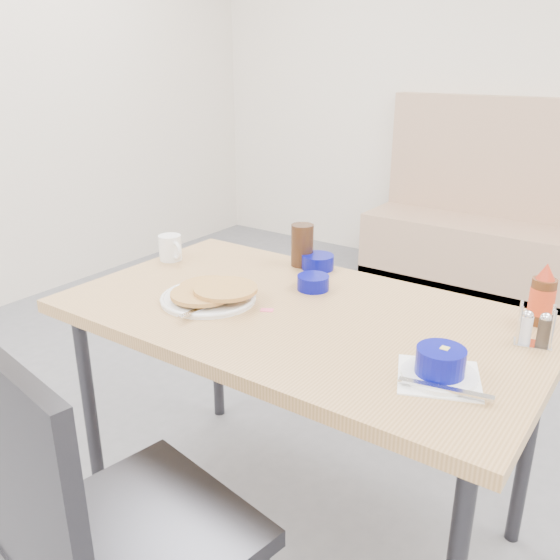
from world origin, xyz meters
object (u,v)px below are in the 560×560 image
Objects in this scene: booth_bench at (516,239)px; pancake_plate at (210,294)px; diner_chair at (94,525)px; amber_tumbler at (302,245)px; dining_table at (299,330)px; butter_bowl at (313,283)px; coffee_mug at (171,248)px; grits_setting at (440,366)px; creamer_bowl at (318,262)px; syrup_bottle at (542,298)px; condiment_caddy at (535,331)px.

pancake_plate is (-0.26, -2.63, 0.43)m from booth_bench.
booth_bench is 1.88× the size of diner_chair.
dining_table is at bearing -57.69° from amber_tumbler.
pancake_plate is 3.09× the size of butter_bowl.
coffee_mug reaches higher than butter_bowl.
grits_setting is (0.48, -2.67, 0.44)m from booth_bench.
grits_setting is at bearing 65.06° from diner_chair.
booth_bench reaches higher than creamer_bowl.
pancake_plate is 0.43m from coffee_mug.
dining_table is 0.20m from butter_bowl.
grits_setting reaches higher than creamer_bowl.
butter_bowl reaches higher than dining_table.
butter_bowl is (0.58, 0.05, -0.02)m from coffee_mug.
grits_setting is (1.12, -0.25, -0.01)m from coffee_mug.
grits_setting is 0.79m from creamer_bowl.
creamer_bowl is at bearing 0.00° from amber_tumbler.
dining_table is 7.91× the size of syrup_bottle.
coffee_mug is 0.45× the size of grits_setting.
booth_bench is 2.35m from syrup_bottle.
butter_bowl is (0.21, 0.26, 0.00)m from pancake_plate.
pancake_plate reaches higher than butter_bowl.
booth_bench is 12.73× the size of amber_tumbler.
pancake_plate is 0.74m from grits_setting.
pancake_plate is 0.91m from condiment_caddy.
diner_chair is at bearing -80.92° from creamer_bowl.
booth_bench is at bearing 84.40° from amber_tumbler.
pancake_plate is at bearing -96.47° from amber_tumbler.
syrup_bottle is at bearing 25.32° from pancake_plate.
booth_bench is 10.73× the size of syrup_bottle.
butter_bowl is at bearing -62.46° from creamer_bowl.
condiment_caddy is at bearing -12.98° from creamer_bowl.
grits_setting reaches higher than dining_table.
butter_bowl is 0.67m from condiment_caddy.
grits_setting reaches higher than pancake_plate.
syrup_bottle is at bearing 27.81° from dining_table.
butter_bowl is (-0.06, 0.17, 0.08)m from dining_table.
coffee_mug is (-0.64, 0.11, 0.11)m from dining_table.
creamer_bowl is (-0.63, 0.48, -0.01)m from grits_setting.
grits_setting reaches higher than butter_bowl.
dining_table is 5.33× the size of grits_setting.
butter_bowl is at bearing 105.11° from diner_chair.
creamer_bowl is 0.20m from butter_bowl.
coffee_mug is 0.67× the size of syrup_bottle.
condiment_caddy is (0.67, -0.00, 0.02)m from butter_bowl.
diner_chair is 1.26m from syrup_bottle.
coffee_mug is 1.25m from condiment_caddy.
dining_table is 0.80m from diner_chair.
syrup_bottle is (0.74, -0.03, 0.05)m from creamer_bowl.
diner_chair is (0.03, -3.32, 0.23)m from booth_bench.
amber_tumbler reaches higher than grits_setting.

